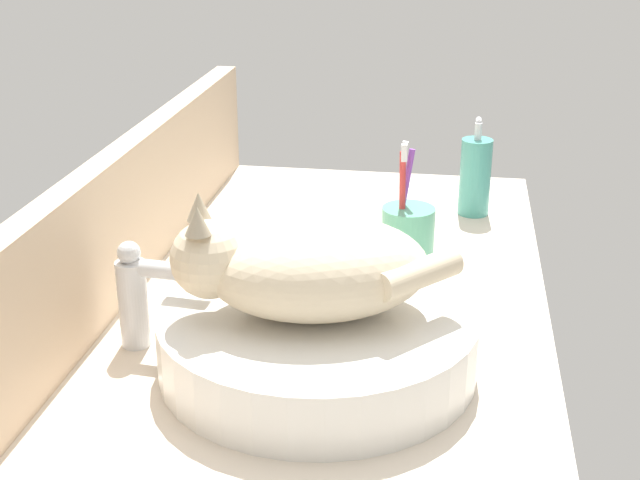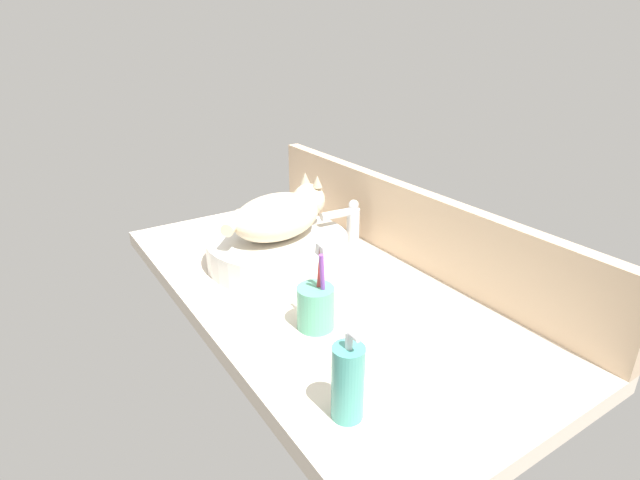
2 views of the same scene
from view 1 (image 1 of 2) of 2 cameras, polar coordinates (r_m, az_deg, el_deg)
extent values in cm
cube|color=beige|center=(120.70, 0.21, -4.97)|extent=(118.73, 59.56, 4.00)
cube|color=#CCAD8C|center=(122.92, -12.79, 1.02)|extent=(118.73, 3.60, 19.75)
cylinder|color=silver|center=(103.15, -0.15, -6.43)|extent=(36.69, 36.69, 7.27)
ellipsoid|color=beige|center=(99.13, -0.15, -1.78)|extent=(22.65, 28.43, 11.00)
sphere|color=beige|center=(98.27, -7.07, -1.22)|extent=(8.80, 8.80, 8.80)
cone|color=tan|center=(94.26, -7.85, 1.25)|extent=(2.80, 2.80, 3.20)
cone|color=tan|center=(98.39, -7.77, 2.15)|extent=(2.80, 2.80, 3.20)
cylinder|color=beige|center=(96.93, 6.32, -2.17)|extent=(10.38, 9.66, 3.20)
cylinder|color=silver|center=(109.67, -11.86, -4.02)|extent=(3.60, 3.60, 11.00)
cylinder|color=silver|center=(105.63, -9.62, -1.96)|extent=(3.12, 10.16, 2.20)
sphere|color=silver|center=(106.95, -12.14, -0.79)|extent=(2.80, 2.80, 2.80)
cylinder|color=teal|center=(152.21, 9.90, 3.99)|extent=(5.21, 5.21, 13.02)
cylinder|color=silver|center=(150.00, 10.09, 6.86)|extent=(1.20, 1.20, 2.80)
cylinder|color=silver|center=(150.81, 10.13, 7.49)|extent=(2.20, 1.00, 1.00)
cylinder|color=#5BB28E|center=(130.13, 5.63, 0.16)|extent=(7.70, 7.70, 9.12)
cylinder|color=#D13838|center=(128.36, 5.28, 1.94)|extent=(2.46, 1.38, 17.03)
cube|color=white|center=(125.71, 5.41, 5.58)|extent=(1.42, 0.87, 2.52)
cylinder|color=purple|center=(129.74, 5.28, 2.16)|extent=(2.80, 3.07, 16.97)
cube|color=white|center=(127.11, 5.42, 5.76)|extent=(1.47, 1.10, 2.60)
camera|label=2|loc=(1.99, 22.65, 21.90)|focal=28.00mm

